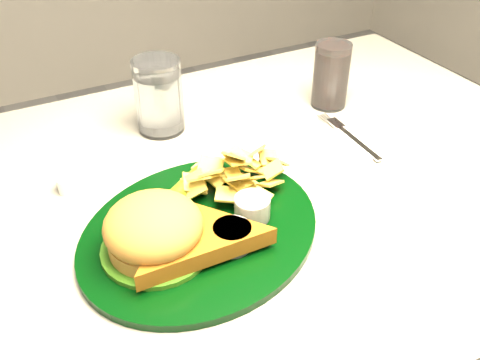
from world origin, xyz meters
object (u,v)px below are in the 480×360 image
object	(u,v)px
fork_napkin	(356,141)
cola_glass	(331,75)
dinner_plate	(199,211)
water_glass	(159,96)
table	(235,338)

from	to	relation	value
fork_napkin	cola_glass	bearing A→B (deg)	76.30
dinner_plate	cola_glass	xyz separation A→B (m)	(0.37, 0.23, 0.02)
water_glass	fork_napkin	xyz separation A→B (m)	(0.28, -0.20, -0.06)
cola_glass	dinner_plate	bearing A→B (deg)	-148.46
water_glass	cola_glass	world-z (taller)	water_glass
table	water_glass	size ratio (longest dim) A/B	9.22
cola_glass	fork_napkin	distance (m)	0.15
table	fork_napkin	bearing A→B (deg)	1.23
water_glass	table	bearing A→B (deg)	-79.13
dinner_plate	water_glass	bearing A→B (deg)	55.21
dinner_plate	fork_napkin	distance (m)	0.34
dinner_plate	water_glass	size ratio (longest dim) A/B	2.70
dinner_plate	fork_napkin	bearing A→B (deg)	-9.30
fork_napkin	table	bearing A→B (deg)	-176.42
cola_glass	fork_napkin	bearing A→B (deg)	-106.05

